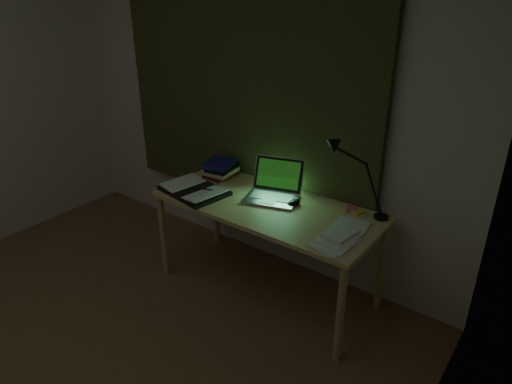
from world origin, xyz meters
TOP-DOWN VIEW (x-y plane):
  - wall_back at (0.00, 2.00)m, footprint 3.50×0.00m
  - curtain at (0.00, 1.96)m, footprint 2.20×0.06m
  - desk at (0.49, 1.59)m, footprint 1.51×0.66m
  - laptop at (0.48, 1.66)m, footprint 0.44×0.47m
  - open_textbook at (-0.02, 1.44)m, footprint 0.49×0.38m
  - book_stack at (-0.05, 1.77)m, footprint 0.22×0.25m
  - loose_papers at (1.02, 1.54)m, footprint 0.42×0.43m
  - mouse at (0.64, 1.69)m, footprint 0.07×0.11m
  - sticky_yellow at (1.02, 1.84)m, footprint 0.10×0.10m
  - sticky_pink at (0.98, 1.84)m, footprint 0.10×0.10m
  - desk_lamp at (1.17, 1.85)m, footprint 0.35×0.29m

SIDE VIEW (x-z plane):
  - desk at x=0.49m, z-range 0.00..0.69m
  - sticky_yellow at x=1.02m, z-range 0.69..0.70m
  - sticky_pink at x=0.98m, z-range 0.69..0.70m
  - loose_papers at x=1.02m, z-range 0.69..0.71m
  - mouse at x=0.64m, z-range 0.69..0.72m
  - open_textbook at x=-0.02m, z-range 0.69..0.73m
  - book_stack at x=-0.05m, z-range 0.69..0.81m
  - laptop at x=0.48m, z-range 0.69..0.94m
  - desk_lamp at x=1.17m, z-range 0.69..1.18m
  - wall_back at x=0.00m, z-range 0.00..2.50m
  - curtain at x=0.00m, z-range 0.45..2.45m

